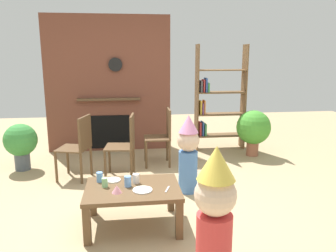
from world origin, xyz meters
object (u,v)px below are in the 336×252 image
Objects in this scene: coffee_table at (133,194)px; child_in_pink at (188,152)px; paper_plate_rear at (113,180)px; potted_plant_tall at (253,128)px; dining_chair_right at (163,133)px; dining_chair_left at (79,144)px; child_with_cone_hat at (215,216)px; paper_cup_center at (136,179)px; paper_cup_far_left at (100,177)px; paper_cup_near_left at (105,182)px; potted_plant_short at (21,142)px; dining_chair_middle at (126,142)px; paper_plate_front at (142,190)px; bookshelf at (216,102)px; paper_cup_near_right at (128,181)px; birthday_cake_slice at (117,189)px.

coffee_table is 1.08m from child_in_pink.
paper_plate_rear is 3.05m from potted_plant_tall.
coffee_table is 1.05× the size of dining_chair_right.
coffee_table is at bearing 132.04° from dining_chair_left.
child_with_cone_hat is at bearing -57.27° from paper_plate_rear.
paper_cup_center is 1.85m from dining_chair_right.
potted_plant_tall is (2.12, 2.18, 0.13)m from coffee_table.
paper_cup_far_left is 0.10× the size of child_in_pink.
potted_plant_short is at bearing 125.89° from paper_cup_near_left.
dining_chair_right is 1.14× the size of potted_plant_tall.
paper_cup_near_left is 0.10× the size of dining_chair_left.
dining_chair_middle is 2.30m from potted_plant_tall.
paper_plate_rear is at bearing 2.85° from child_with_cone_hat.
paper_cup_near_left is at bearing -10.98° from child_in_pink.
coffee_table is 3.05m from potted_plant_tall.
coffee_table is 1.05× the size of dining_chair_left.
dining_chair_left is (-0.74, 1.31, 0.04)m from paper_cup_center.
paper_cup_far_left is at bearing 167.27° from paper_cup_center.
paper_plate_rear is 0.20× the size of potted_plant_tall.
dining_chair_right is at bearing 77.97° from paper_plate_front.
dining_chair_left is (-1.42, 0.63, -0.02)m from child_in_pink.
child_in_pink reaches higher than dining_chair_middle.
coffee_table is 5.85× the size of paper_plate_rear.
child_in_pink is (0.72, 0.79, 0.17)m from coffee_table.
potted_plant_tall is at bearing 45.88° from coffee_table.
dining_chair_right is (0.52, 1.90, 0.16)m from coffee_table.
dining_chair_middle is (-0.10, 1.32, 0.04)m from paper_cup_center.
paper_plate_front is (-1.49, -2.79, -0.45)m from bookshelf.
paper_plate_rear is at bearing 131.16° from paper_cup_near_right.
coffee_table is 1.17m from child_with_cone_hat.
paper_cup_far_left reaches higher than coffee_table.
paper_cup_center is at bearing 43.61° from paper_cup_near_right.
paper_cup_near_left is 0.20m from birthday_cake_slice.
paper_cup_far_left is 0.13× the size of potted_plant_tall.
child_in_pink reaches higher than paper_cup_center.
child_with_cone_hat is at bearing -50.60° from birthday_cake_slice.
dining_chair_middle is 1.65m from potted_plant_short.
coffee_table is 1.33× the size of potted_plant_short.
child_with_cone_hat is at bearing -58.94° from paper_cup_near_right.
paper_cup_far_left is 0.14m from paper_plate_rear.
dining_chair_middle is at bearing 90.60° from paper_cup_near_right.
paper_plate_rear is 0.23× the size of potted_plant_short.
paper_cup_center is 0.50× the size of paper_plate_front.
bookshelf reaches higher than dining_chair_right.
paper_plate_rear is 2.23m from potted_plant_short.
paper_cup_far_left is 0.64× the size of paper_plate_rear.
dining_chair_left is (-0.50, 1.21, 0.08)m from paper_plate_rear.
potted_plant_short is (-1.43, 1.71, 0.01)m from paper_plate_rear.
bookshelf is 2.65m from dining_chair_left.
paper_plate_rear is 0.18× the size of dining_chair_left.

